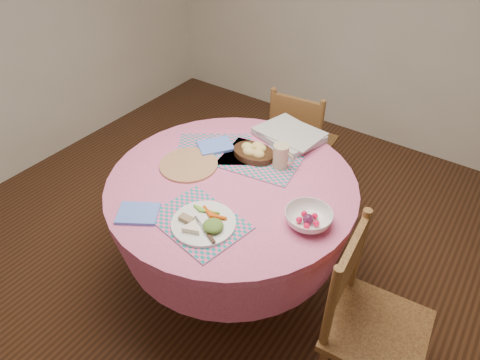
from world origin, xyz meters
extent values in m
plane|color=#331C0F|center=(0.00, 0.00, 0.00)|extent=(4.00, 4.00, 0.00)
cylinder|color=pink|center=(0.00, 0.00, 0.73)|extent=(1.24, 1.24, 0.04)
cone|color=pink|center=(0.00, 0.00, 0.56)|extent=(1.24, 1.24, 0.30)
cylinder|color=black|center=(0.00, 0.00, 0.22)|extent=(0.14, 0.14, 0.44)
cylinder|color=black|center=(0.00, 0.00, 0.03)|extent=(0.56, 0.56, 0.06)
cube|color=brown|center=(0.87, -0.15, 0.43)|extent=(0.44, 0.45, 0.04)
cylinder|color=brown|center=(1.01, 0.04, 0.21)|extent=(0.04, 0.04, 0.43)
cylinder|color=brown|center=(0.69, 0.01, 0.21)|extent=(0.04, 0.04, 0.43)
cylinder|color=brown|center=(0.70, -0.33, 0.67)|extent=(0.04, 0.04, 0.48)
cylinder|color=brown|center=(0.67, 0.01, 0.67)|extent=(0.04, 0.04, 0.48)
cube|color=brown|center=(0.69, -0.16, 0.76)|extent=(0.06, 0.34, 0.23)
cube|color=brown|center=(-0.10, 0.98, 0.41)|extent=(0.43, 0.42, 0.04)
cylinder|color=brown|center=(0.05, 1.14, 0.20)|extent=(0.04, 0.04, 0.41)
cylinder|color=brown|center=(-0.28, 1.11, 0.20)|extent=(0.04, 0.04, 0.41)
cylinder|color=brown|center=(0.08, 0.84, 0.20)|extent=(0.04, 0.04, 0.41)
cylinder|color=brown|center=(-0.25, 0.81, 0.20)|extent=(0.04, 0.04, 0.41)
cylinder|color=brown|center=(0.08, 0.82, 0.63)|extent=(0.04, 0.04, 0.45)
cylinder|color=brown|center=(-0.25, 0.79, 0.63)|extent=(0.04, 0.04, 0.45)
cube|color=brown|center=(-0.08, 0.80, 0.72)|extent=(0.33, 0.06, 0.22)
cube|color=#167E80|center=(0.05, -0.32, 0.75)|extent=(0.45, 0.37, 0.01)
cube|color=#167E80|center=(-0.24, 0.17, 0.75)|extent=(0.50, 0.47, 0.01)
cube|color=#167E80|center=(0.02, 0.22, 0.75)|extent=(0.44, 0.36, 0.01)
cylinder|color=#8F5E3E|center=(-0.26, -0.02, 0.76)|extent=(0.30, 0.30, 0.01)
cube|color=#5B7DEB|center=(-0.20, -0.44, 0.76)|extent=(0.23, 0.21, 0.01)
cube|color=#5B7DEB|center=(-0.24, 0.19, 0.76)|extent=(0.22, 0.23, 0.01)
cylinder|color=white|center=(0.08, -0.32, 0.76)|extent=(0.28, 0.28, 0.01)
ellipsoid|color=#336221|center=(0.14, -0.33, 0.79)|extent=(0.09, 0.09, 0.04)
cylinder|color=#F2E3C2|center=(0.07, -0.39, 0.78)|extent=(0.12, 0.12, 0.02)
cube|color=brown|center=(0.02, -0.36, 0.78)|extent=(0.07, 0.04, 0.02)
cube|color=silver|center=(0.10, -0.35, 0.77)|extent=(0.14, 0.07, 0.00)
cylinder|color=black|center=(-0.02, 0.23, 0.77)|extent=(0.23, 0.23, 0.03)
ellipsoid|color=#E5C975|center=(-0.06, 0.23, 0.81)|extent=(0.07, 0.06, 0.05)
ellipsoid|color=#E5C975|center=(0.00, 0.26, 0.81)|extent=(0.07, 0.06, 0.05)
ellipsoid|color=#E5C975|center=(0.02, 0.21, 0.81)|extent=(0.07, 0.06, 0.05)
ellipsoid|color=#E5C975|center=(-0.03, 0.20, 0.81)|extent=(0.07, 0.06, 0.05)
ellipsoid|color=#E5C975|center=(-0.02, 0.27, 0.81)|extent=(0.07, 0.06, 0.05)
cylinder|color=tan|center=(0.13, 0.24, 0.82)|extent=(0.08, 0.08, 0.13)
torus|color=tan|center=(0.18, 0.24, 0.82)|extent=(0.07, 0.01, 0.07)
imported|color=white|center=(0.45, -0.05, 0.78)|extent=(0.24, 0.24, 0.07)
sphere|color=red|center=(0.49, -0.05, 0.77)|extent=(0.03, 0.03, 0.03)
sphere|color=red|center=(0.46, -0.01, 0.77)|extent=(0.03, 0.03, 0.03)
sphere|color=red|center=(0.42, -0.03, 0.77)|extent=(0.03, 0.03, 0.03)
sphere|color=red|center=(0.42, -0.07, 0.77)|extent=(0.03, 0.03, 0.03)
sphere|color=red|center=(0.46, -0.09, 0.77)|extent=(0.03, 0.03, 0.03)
sphere|color=#481435|center=(0.45, -0.05, 0.78)|extent=(0.05, 0.05, 0.05)
cube|color=silver|center=(0.03, 0.50, 0.77)|extent=(0.40, 0.35, 0.03)
cube|color=silver|center=(0.05, 0.50, 0.80)|extent=(0.35, 0.29, 0.01)
camera|label=1|loc=(0.98, -1.32, 2.06)|focal=32.00mm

